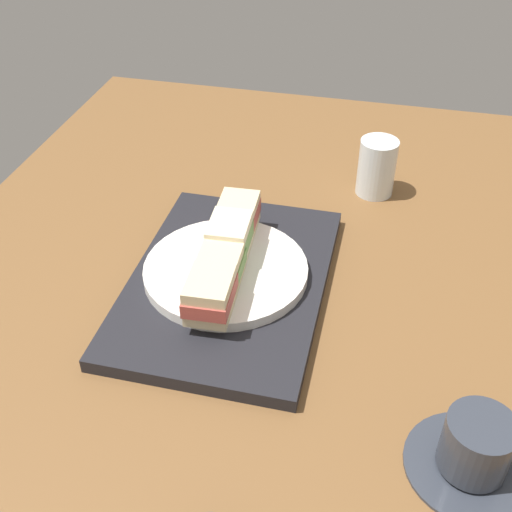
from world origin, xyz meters
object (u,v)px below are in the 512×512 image
at_px(sandwich_nearmost, 238,215).
at_px(drinking_glass, 377,167).
at_px(coffee_cup, 476,449).
at_px(sandwich_inner_far, 220,267).
at_px(sandwich_farmost, 210,295).
at_px(sandwich_plate, 226,270).
at_px(sandwich_inner_near, 230,238).

relative_size(sandwich_nearmost, drinking_glass, 0.78).
relative_size(sandwich_nearmost, coffee_cup, 0.55).
height_order(sandwich_inner_far, coffee_cup, sandwich_inner_far).
bearing_deg(drinking_glass, coffee_cup, 16.02).
bearing_deg(coffee_cup, sandwich_farmost, -112.28).
relative_size(sandwich_inner_far, sandwich_farmost, 0.99).
distance_m(sandwich_inner_far, coffee_cup, 0.39).
relative_size(sandwich_inner_far, coffee_cup, 0.56).
xyz_separation_m(sandwich_plate, coffee_cup, (0.23, 0.33, 0.00)).
bearing_deg(sandwich_plate, coffee_cup, 55.91).
height_order(sandwich_inner_far, drinking_glass, drinking_glass).
height_order(sandwich_plate, sandwich_inner_near, sandwich_inner_near).
height_order(sandwich_nearmost, sandwich_inner_far, sandwich_nearmost).
height_order(sandwich_inner_far, sandwich_farmost, sandwich_farmost).
relative_size(sandwich_plate, sandwich_farmost, 2.93).
distance_m(sandwich_nearmost, sandwich_inner_far, 0.12).
bearing_deg(sandwich_inner_near, sandwich_farmost, 3.55).
bearing_deg(coffee_cup, sandwich_inner_near, -127.37).
bearing_deg(sandwich_inner_far, sandwich_plate, -176.45).
relative_size(sandwich_inner_near, sandwich_farmost, 0.94).
bearing_deg(sandwich_nearmost, sandwich_inner_far, 3.55).
bearing_deg(sandwich_nearmost, drinking_glass, 137.84).
xyz_separation_m(sandwich_nearmost, coffee_cup, (0.32, 0.34, -0.03)).
xyz_separation_m(sandwich_inner_far, sandwich_farmost, (0.06, 0.00, 0.00)).
bearing_deg(sandwich_inner_far, sandwich_nearmost, -176.45).
bearing_deg(sandwich_inner_near, sandwich_inner_far, 3.55).
bearing_deg(sandwich_nearmost, sandwich_plate, 3.55).
distance_m(sandwich_inner_far, sandwich_farmost, 0.06).
height_order(sandwich_inner_near, drinking_glass, drinking_glass).
relative_size(sandwich_plate, sandwich_nearmost, 3.02).
height_order(sandwich_nearmost, drinking_glass, drinking_glass).
bearing_deg(sandwich_plate, sandwich_nearmost, -176.45).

